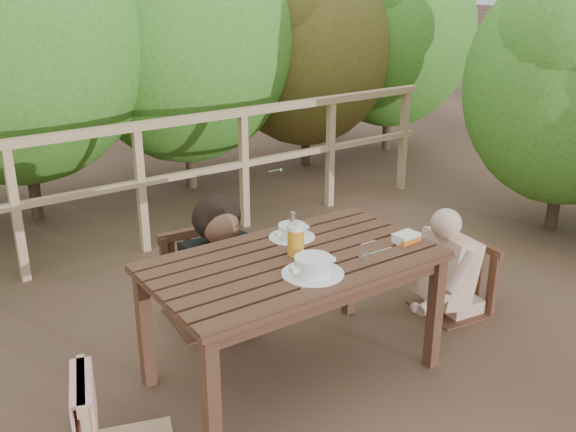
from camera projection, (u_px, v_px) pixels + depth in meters
ground at (293, 374)px, 3.54m from camera, size 60.00×60.00×0.00m
table at (293, 319)px, 3.42m from camera, size 1.47×0.82×0.68m
chair_left at (124, 378)px, 2.80m from camera, size 0.51×0.51×0.82m
chair_far at (209, 245)px, 3.92m from camera, size 0.54×0.54×1.00m
chair_right at (456, 250)px, 4.05m from camera, size 0.47×0.47×0.84m
woman at (206, 220)px, 3.88m from camera, size 0.58×0.69×1.30m
diner_right at (462, 225)px, 4.01m from camera, size 0.63×0.53×1.16m
railing at (141, 189)px, 4.90m from camera, size 5.60×0.10×1.01m
soup_near at (313, 267)px, 3.11m from camera, size 0.30×0.30×0.10m
soup_far at (292, 232)px, 3.53m from camera, size 0.25×0.25×0.08m
bread_roll at (318, 269)px, 3.12m from camera, size 0.13×0.10×0.07m
beer_glass at (296, 241)px, 3.30m from camera, size 0.09×0.09×0.17m
bottle at (293, 234)px, 3.30m from camera, size 0.06×0.06×0.24m
tumbler at (365, 260)px, 3.22m from camera, size 0.06×0.06×0.07m
butter_tub at (406, 239)px, 3.48m from camera, size 0.14×0.11×0.06m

